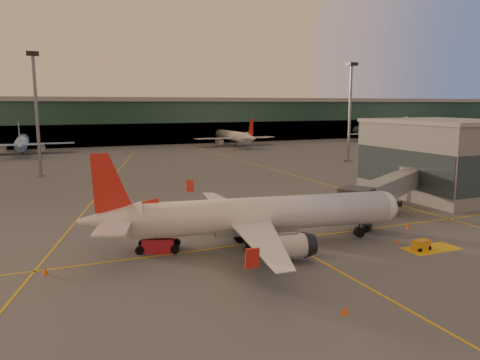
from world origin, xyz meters
name	(u,v)px	position (x,y,z in m)	size (l,w,h in m)	color
ground	(262,259)	(0.00, 0.00, 0.00)	(600.00, 600.00, 0.00)	#4C4F54
taxi_markings	(118,189)	(-7.32, 44.49, 0.01)	(100.12, 173.00, 0.01)	gold
terminal	(97,121)	(0.00, 141.79, 8.76)	(400.00, 20.00, 17.60)	#19382D
gate_building	(443,158)	(41.93, 17.93, 6.29)	(18.40, 22.40, 12.60)	slate
mast_west_near	(36,105)	(-20.00, 66.00, 14.86)	(2.40, 2.40, 25.60)	slate
mast_east_near	(350,105)	(55.00, 62.00, 14.86)	(2.40, 2.40, 25.60)	slate
distant_aircraft_row	(37,153)	(-21.00, 118.00, 0.00)	(290.00, 34.00, 13.00)	#8CBAEB
main_airplane	(253,216)	(0.73, 3.82, 3.42)	(34.77, 31.50, 10.51)	silver
jet_bridge	(392,188)	(25.03, 10.58, 3.67)	(24.27, 16.27, 5.41)	slate
catering_truck	(156,227)	(-9.04, 6.73, 2.53)	(6.24, 4.19, 4.46)	#BA1A32
gpu_cart	(421,245)	(16.66, -3.88, 0.52)	(1.91, 1.25, 1.06)	orange
pushback_tug	(381,207)	(24.00, 11.39, 0.81)	(3.92, 2.21, 1.99)	black
cone_nose	(408,226)	(21.47, 3.24, 0.30)	(0.49, 0.49, 0.62)	#FA4E0D
cone_tail	(45,271)	(-19.81, 3.84, 0.31)	(0.50, 0.50, 0.64)	#FA4E0D
cone_wing_right	(345,310)	(0.25, -13.40, 0.29)	(0.47, 0.47, 0.60)	#FA4E0D
cone_wing_left	(193,211)	(-0.48, 21.53, 0.23)	(0.38, 0.38, 0.48)	#FA4E0D
cone_fwd	(397,241)	(16.03, -0.93, 0.24)	(0.39, 0.39, 0.50)	#FA4E0D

